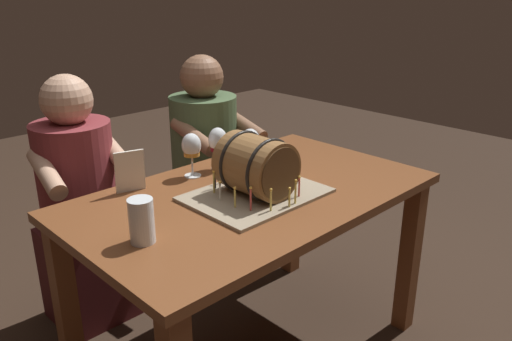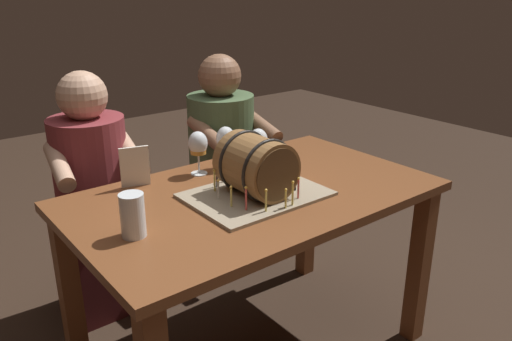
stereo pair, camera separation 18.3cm
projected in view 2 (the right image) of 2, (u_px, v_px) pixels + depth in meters
The scene contains 9 objects.
dining_table at pixel (254, 219), 1.95m from camera, with size 1.36×0.81×0.74m.
barrel_cake at pixel (256, 170), 1.83m from camera, with size 0.49×0.36×0.23m.
wine_glass_rose at pixel (258, 142), 2.12m from camera, with size 0.08×0.08×0.17m.
wine_glass_red at pixel (226, 141), 2.11m from camera, with size 0.08×0.08×0.18m.
wine_glass_amber at pixel (198, 145), 2.04m from camera, with size 0.08×0.08×0.18m.
beer_pint at pixel (133, 217), 1.56m from camera, with size 0.08×0.08×0.14m.
menu_card at pixel (135, 167), 1.93m from camera, with size 0.11×0.01×0.16m, color silver.
person_seated_left at pixel (96, 207), 2.32m from camera, with size 0.41×0.50×1.13m.
person_seated_right at pixel (222, 171), 2.72m from camera, with size 0.40×0.48×1.15m.
Camera 2 is at (-1.09, -1.39, 1.48)m, focal length 35.85 mm.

